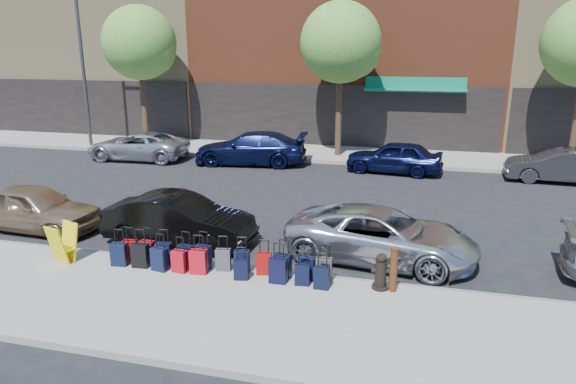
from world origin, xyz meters
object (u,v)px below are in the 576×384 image
(car_far_0, at_px, (138,146))
(car_far_2, at_px, (394,157))
(car_near_0, at_px, (34,208))
(car_near_2, at_px, (382,235))
(suitcase_front_5, at_px, (223,260))
(display_rack, at_px, (63,244))
(tree_center, at_px, (344,45))
(streetlight, at_px, (86,60))
(bollard, at_px, (394,269))
(tree_left, at_px, (142,45))
(car_near_1, at_px, (179,220))
(car_far_1, at_px, (250,148))
(car_far_3, at_px, (560,166))
(fire_hydrant, at_px, (381,272))

(car_far_0, distance_m, car_far_2, 12.26)
(car_near_0, height_order, car_near_2, car_near_0)
(suitcase_front_5, height_order, car_near_0, car_near_0)
(display_rack, relative_size, car_near_2, 0.20)
(tree_center, bearing_deg, car_near_0, -119.96)
(car_near_0, distance_m, car_far_2, 14.21)
(car_near_2, bearing_deg, display_rack, 115.10)
(streetlight, xyz_separation_m, car_far_0, (3.91, -2.14, -3.98))
(tree_center, distance_m, bollard, 15.51)
(streetlight, distance_m, car_near_0, 14.00)
(streetlight, bearing_deg, tree_left, 13.39)
(display_rack, distance_m, car_far_2, 14.28)
(tree_center, bearing_deg, car_near_1, -101.67)
(tree_center, xyz_separation_m, car_far_1, (-3.88, -2.46, -4.65))
(tree_left, relative_size, streetlight, 0.91)
(bollard, distance_m, car_far_2, 11.85)
(streetlight, distance_m, car_far_0, 5.98)
(suitcase_front_5, bearing_deg, car_far_2, 62.51)
(streetlight, bearing_deg, tree_center, 2.98)
(car_near_2, xyz_separation_m, car_far_2, (-0.21, 9.80, 0.03))
(tree_left, height_order, streetlight, streetlight)
(car_near_0, relative_size, car_near_2, 0.84)
(car_near_0, xyz_separation_m, car_near_2, (10.22, 0.29, -0.02))
(tree_center, xyz_separation_m, car_near_0, (-7.28, -12.63, -4.72))
(tree_center, xyz_separation_m, streetlight, (-13.44, -0.70, -0.75))
(streetlight, height_order, car_near_2, streetlight)
(car_far_0, relative_size, car_far_3, 1.17)
(streetlight, relative_size, car_near_0, 1.97)
(tree_center, bearing_deg, car_far_3, -15.35)
(car_far_2, height_order, car_far_3, car_far_2)
(car_near_1, xyz_separation_m, car_far_3, (11.93, 10.02, -0.01))
(fire_hydrant, bearing_deg, streetlight, 135.33)
(bollard, height_order, car_far_2, car_far_2)
(bollard, bearing_deg, display_rack, -177.26)
(streetlight, relative_size, fire_hydrant, 9.58)
(suitcase_front_5, bearing_deg, tree_left, 113.16)
(fire_hydrant, relative_size, car_far_1, 0.16)
(bollard, xyz_separation_m, car_far_1, (-7.22, 11.93, 0.08))
(car_near_1, xyz_separation_m, car_far_2, (5.32, 10.03, 0.01))
(streetlight, bearing_deg, car_near_2, -35.42)
(tree_center, height_order, car_far_1, tree_center)
(streetlight, bearing_deg, car_near_0, -62.70)
(car_near_0, bearing_deg, suitcase_front_5, -100.85)
(car_far_0, xyz_separation_m, car_far_3, (18.86, 0.27, 0.01))
(tree_left, relative_size, tree_center, 1.00)
(car_near_2, bearing_deg, tree_center, 20.80)
(bollard, bearing_deg, tree_center, 103.10)
(car_near_1, relative_size, car_far_0, 0.86)
(tree_left, bearing_deg, car_near_2, -42.58)
(fire_hydrant, height_order, car_far_1, car_far_1)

